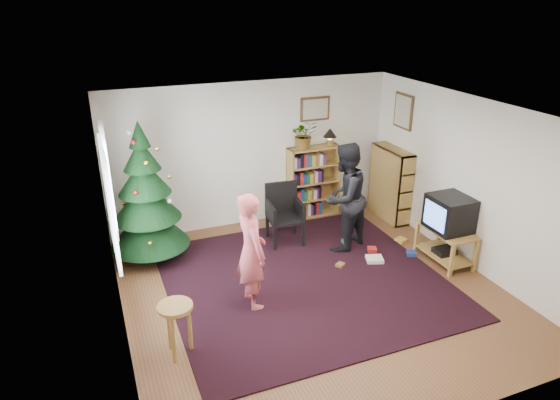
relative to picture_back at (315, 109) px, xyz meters
name	(u,v)px	position (x,y,z in m)	size (l,w,h in m)	color
floor	(313,291)	(-1.15, -2.48, -1.95)	(5.00, 5.00, 0.00)	brown
ceiling	(319,113)	(-1.15, -2.48, 0.55)	(5.00, 5.00, 0.00)	white
wall_back	(253,154)	(-1.15, 0.02, -0.70)	(5.00, 0.02, 2.50)	silver
wall_front	(441,318)	(-1.15, -4.97, -0.70)	(5.00, 0.02, 2.50)	silver
wall_left	(114,243)	(-3.65, -2.48, -0.70)	(0.02, 5.00, 2.50)	silver
wall_right	(470,183)	(1.35, -2.48, -0.70)	(0.02, 5.00, 2.50)	silver
rug	(304,280)	(-1.15, -2.17, -1.94)	(3.80, 3.60, 0.02)	black
window_pane	(109,202)	(-3.62, -1.88, -0.45)	(0.04, 1.20, 1.40)	silver
curtain	(108,183)	(-3.58, -1.18, -0.45)	(0.06, 0.35, 1.60)	white
picture_back	(315,109)	(0.00, 0.00, 0.00)	(0.55, 0.03, 0.42)	#4C3319
picture_right	(404,111)	(1.33, -0.73, 0.00)	(0.03, 0.50, 0.60)	#4C3319
christmas_tree	(147,204)	(-3.07, -0.67, -1.04)	(1.20, 1.20, 2.18)	#3F2816
bookshelf_back	(313,181)	(-0.06, -0.14, -1.29)	(0.95, 0.30, 1.30)	#A57F3A
bookshelf_right	(390,183)	(1.19, -0.73, -1.29)	(0.30, 0.95, 1.30)	#A57F3A
tv_stand	(446,242)	(1.07, -2.46, -1.63)	(0.49, 0.89, 0.55)	#A57F3A
crt_tv	(450,213)	(1.07, -2.46, -1.14)	(0.55, 0.59, 0.52)	black
armchair	(283,211)	(-0.96, -0.87, -1.42)	(0.59, 0.59, 0.98)	black
stool	(176,316)	(-3.13, -3.06, -1.44)	(0.39, 0.39, 0.66)	#A57F3A
person_standing	(251,251)	(-2.02, -2.44, -1.16)	(0.58, 0.38, 1.59)	#CE5259
person_by_chair	(344,198)	(-0.17, -1.48, -1.07)	(0.85, 0.66, 1.75)	black
potted_plant	(304,134)	(-0.26, -0.14, -0.40)	(0.45, 0.39, 0.50)	gray
table_lamp	(330,134)	(0.24, -0.14, -0.44)	(0.24, 0.24, 0.31)	#A57F33
floor_clutter	(374,251)	(0.21, -1.86, -1.91)	(1.53, 0.95, 0.08)	#A51E19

